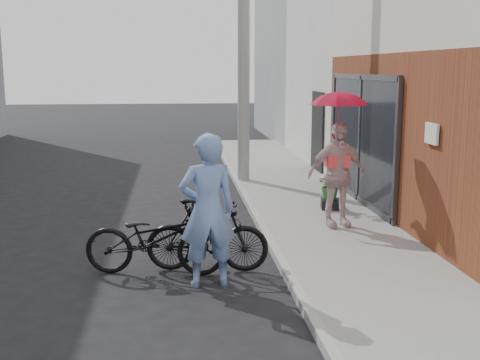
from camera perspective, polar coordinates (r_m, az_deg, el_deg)
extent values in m
plane|color=black|center=(8.52, -2.49, -8.24)|extent=(80.00, 80.00, 0.00)
cube|color=gray|center=(10.72, 8.10, -4.05)|extent=(2.20, 24.00, 0.12)
cube|color=#9E9E99|center=(10.50, 1.94, -4.26)|extent=(0.12, 24.00, 0.12)
cube|color=black|center=(12.19, 11.38, 3.83)|extent=(0.06, 3.80, 2.40)
cube|color=white|center=(9.07, 17.72, 4.21)|extent=(0.04, 0.40, 0.30)
cube|color=white|center=(18.72, 18.57, 12.34)|extent=(8.00, 6.00, 7.00)
cube|color=gray|center=(25.26, 11.85, 12.05)|extent=(8.00, 8.00, 7.00)
cylinder|color=#9E9E99|center=(14.16, 0.35, 13.62)|extent=(0.28, 0.28, 7.00)
imported|color=#7392CD|center=(7.57, -3.10, -2.92)|extent=(0.77, 0.55, 1.97)
imported|color=black|center=(8.17, -8.09, -5.52)|extent=(1.97, 0.97, 0.99)
imported|color=black|center=(8.23, -3.15, -5.27)|extent=(1.73, 0.73, 1.01)
imported|color=beige|center=(10.13, 9.17, 0.50)|extent=(1.09, 0.59, 1.76)
imported|color=#DF1A44|center=(9.99, 9.39, 7.68)|extent=(0.89, 0.89, 0.78)
cube|color=black|center=(11.53, 8.57, -2.25)|extent=(0.40, 0.40, 0.18)
imported|color=#34732E|center=(11.45, 8.63, -0.44)|extent=(0.50, 0.44, 0.56)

